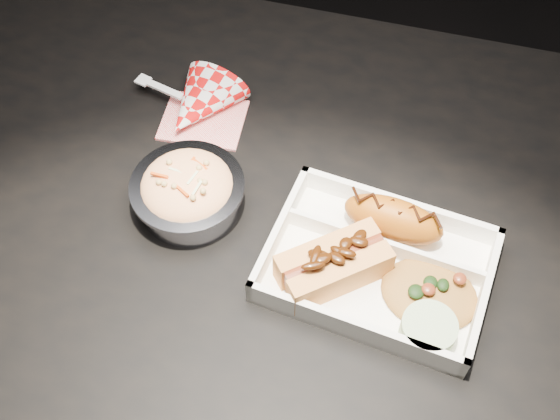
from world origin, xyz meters
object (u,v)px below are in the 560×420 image
object	(u,v)px
hotdog	(334,263)
foil_coleslaw_cup	(188,190)
fried_pastry	(393,219)
dining_table	(313,269)
food_tray	(377,267)
napkin_fork	(198,106)

from	to	relation	value
hotdog	foil_coleslaw_cup	size ratio (longest dim) A/B	0.96
fried_pastry	hotdog	world-z (taller)	hotdog
dining_table	food_tray	bearing A→B (deg)	-24.17
food_tray	foil_coleslaw_cup	distance (m)	0.24
fried_pastry	hotdog	distance (m)	0.09
dining_table	hotdog	world-z (taller)	hotdog
fried_pastry	foil_coleslaw_cup	xyz separation A→B (m)	(-0.25, -0.02, -0.00)
food_tray	fried_pastry	xyz separation A→B (m)	(0.01, 0.05, 0.02)
food_tray	fried_pastry	distance (m)	0.06
dining_table	foil_coleslaw_cup	bearing A→B (deg)	-178.45
foil_coleslaw_cup	hotdog	bearing A→B (deg)	-15.59
food_tray	napkin_fork	world-z (taller)	napkin_fork
food_tray	foil_coleslaw_cup	bearing A→B (deg)	178.94
hotdog	napkin_fork	xyz separation A→B (m)	(-0.23, 0.20, -0.02)
dining_table	fried_pastry	xyz separation A→B (m)	(0.09, 0.02, 0.12)
food_tray	hotdog	bearing A→B (deg)	-149.23
fried_pastry	napkin_fork	distance (m)	0.31
hotdog	foil_coleslaw_cup	xyz separation A→B (m)	(-0.19, 0.05, -0.00)
fried_pastry	hotdog	xyz separation A→B (m)	(-0.05, -0.08, -0.00)
dining_table	foil_coleslaw_cup	xyz separation A→B (m)	(-0.16, -0.00, 0.12)
fried_pastry	hotdog	size ratio (longest dim) A/B	0.91
foil_coleslaw_cup	dining_table	bearing A→B (deg)	1.55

